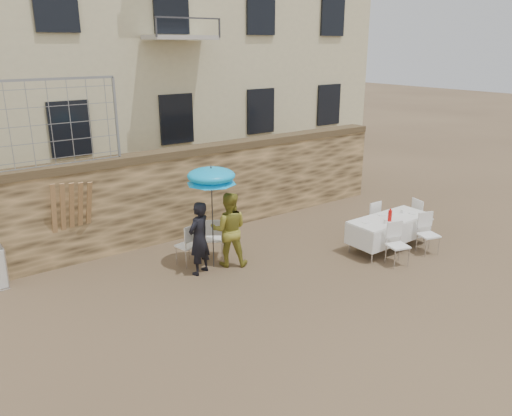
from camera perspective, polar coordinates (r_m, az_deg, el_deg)
ground at (r=9.25m, az=6.19°, el=-12.23°), size 80.00×80.00×0.00m
stone_wall at (r=12.64m, az=-8.99°, el=1.58°), size 13.00×0.50×2.20m
chain_link_fence at (r=11.21m, az=-23.38°, el=8.70°), size 3.20×0.06×1.80m
man_suit at (r=10.54m, az=-6.52°, el=-3.46°), size 0.68×0.57×1.59m
woman_dress at (r=10.89m, az=-3.11°, el=-2.45°), size 1.02×0.97×1.66m
umbrella at (r=10.43m, az=-5.13°, el=3.36°), size 1.06×1.06×2.12m
couple_chair_left at (r=11.11m, az=-7.88°, el=-4.13°), size 0.56×0.56×0.96m
couple_chair_right at (r=11.42m, az=-4.80°, el=-3.36°), size 0.67×0.67×0.96m
banquet_table at (r=12.20m, az=15.04°, el=-1.27°), size 2.10×0.85×0.78m
soda_bottle at (r=11.91m, az=15.06°, el=-0.86°), size 0.09×0.09×0.26m
table_chair_front_left at (r=11.41m, az=15.93°, el=-4.06°), size 0.59×0.59×0.96m
table_chair_front_right at (r=12.26m, az=19.14°, el=-2.83°), size 0.60×0.60×0.96m
table_chair_back at (r=12.91m, az=12.79°, el=-1.19°), size 0.48×0.48×0.96m
table_chair_side at (r=13.41m, az=18.43°, el=-0.96°), size 0.58×0.58×0.96m
wood_planks at (r=11.49m, az=-20.56°, el=-1.62°), size 0.70×0.20×2.00m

